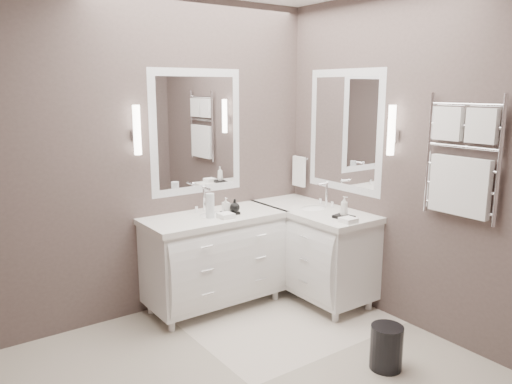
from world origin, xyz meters
TOP-DOWN VIEW (x-y plane):
  - wall_back at (0.00, 1.50)m, footprint 3.20×0.01m
  - wall_front at (0.00, -1.50)m, footprint 3.20×0.01m
  - wall_right at (1.60, 0.00)m, footprint 0.01×3.00m
  - vanity_back at (0.45, 1.23)m, footprint 1.24×0.59m
  - vanity_right at (1.33, 0.90)m, footprint 0.59×1.24m
  - mirror_back at (0.45, 1.49)m, footprint 0.90×0.02m
  - mirror_right at (1.59, 0.80)m, footprint 0.02×0.90m
  - sconce_back at (-0.13, 1.43)m, footprint 0.06×0.06m
  - sconce_right at (1.53, 0.22)m, footprint 0.06×0.06m
  - towel_bar_corner at (1.54, 1.36)m, footprint 0.03×0.22m
  - towel_ladder at (1.55, -0.40)m, footprint 0.06×0.58m
  - waste_bin at (0.90, -0.35)m, footprint 0.23×0.23m
  - amenity_tray_back at (0.58, 1.16)m, footprint 0.16×0.13m
  - amenity_tray_right at (1.29, 0.48)m, footprint 0.15×0.18m
  - water_bottle at (0.38, 1.16)m, footprint 0.09×0.09m
  - soap_bottle_a at (0.55, 1.18)m, footprint 0.06×0.07m
  - soap_bottle_b at (0.61, 1.13)m, footprint 0.11×0.11m
  - soap_bottle_c at (1.29, 0.48)m, footprint 0.07×0.07m

SIDE VIEW (x-z plane):
  - waste_bin at x=0.90m, z-range 0.00..0.32m
  - vanity_back at x=0.45m, z-range 0.00..0.97m
  - vanity_right at x=1.33m, z-range 0.00..0.97m
  - amenity_tray_back at x=0.58m, z-range 0.85..0.87m
  - amenity_tray_right at x=1.29m, z-range 0.85..0.87m
  - soap_bottle_b at x=0.61m, z-range 0.87..0.99m
  - soap_bottle_a at x=0.55m, z-range 0.87..1.00m
  - water_bottle at x=0.38m, z-range 0.85..1.06m
  - soap_bottle_c at x=1.29m, z-range 0.87..1.04m
  - towel_bar_corner at x=1.54m, z-range 0.97..1.27m
  - wall_back at x=0.00m, z-range 0.00..2.70m
  - wall_front at x=0.00m, z-range 0.00..2.70m
  - wall_right at x=1.60m, z-range 0.00..2.70m
  - towel_ladder at x=1.55m, z-range 0.94..1.84m
  - mirror_back at x=0.45m, z-range 1.00..2.10m
  - mirror_right at x=1.59m, z-range 1.00..2.10m
  - sconce_back at x=-0.13m, z-range 1.39..1.79m
  - sconce_right at x=1.53m, z-range 1.39..1.79m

